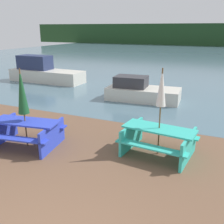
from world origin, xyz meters
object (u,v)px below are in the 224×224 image
at_px(picnic_table_blue, 26,130).
at_px(umbrella_white, 162,89).
at_px(picnic_table_teal, 159,138).
at_px(boat, 141,91).
at_px(boat_second, 44,72).
at_px(umbrella_darkgreen, 22,92).

xyz_separation_m(picnic_table_blue, umbrella_white, (3.55, 1.01, 1.32)).
height_order(picnic_table_teal, umbrella_white, umbrella_white).
relative_size(boat, boat_second, 0.71).
xyz_separation_m(picnic_table_teal, boat_second, (-9.07, 6.84, 0.12)).
relative_size(picnic_table_blue, boat_second, 0.44).
distance_m(picnic_table_blue, umbrella_darkgreen, 1.12).
height_order(picnic_table_teal, umbrella_darkgreen, umbrella_darkgreen).
bearing_deg(picnic_table_teal, umbrella_darkgreen, -164.11).
xyz_separation_m(umbrella_darkgreen, boat, (1.40, 6.07, -1.17)).
bearing_deg(umbrella_darkgreen, umbrella_white, 15.89).
distance_m(picnic_table_blue, boat, 6.23).
relative_size(picnic_table_blue, boat, 0.61).
xyz_separation_m(umbrella_white, boat, (-2.15, 5.05, -1.38)).
relative_size(picnic_table_teal, umbrella_white, 0.86).
bearing_deg(umbrella_darkgreen, boat_second, 125.11).
distance_m(umbrella_darkgreen, umbrella_white, 3.70).
xyz_separation_m(boat, boat_second, (-6.92, 1.79, 0.17)).
distance_m(umbrella_darkgreen, boat_second, 9.65).
xyz_separation_m(picnic_table_teal, boat, (-2.15, 5.05, -0.04)).
height_order(umbrella_darkgreen, umbrella_white, umbrella_white).
bearing_deg(umbrella_darkgreen, boat, 77.00).
distance_m(umbrella_white, boat_second, 11.43).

